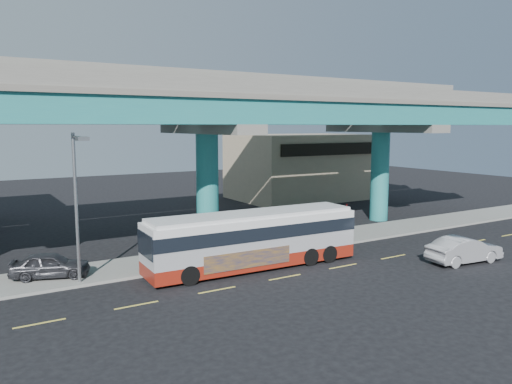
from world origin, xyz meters
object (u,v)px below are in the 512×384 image
sedan (464,250)px  parked_car (50,265)px  stop_sign (347,214)px  transit_bus (253,238)px  street_lamp (78,187)px

sedan → parked_car: sedan is taller
sedan → stop_sign: 7.98m
transit_bus → sedan: size_ratio=2.59×
parked_car → stop_sign: stop_sign is taller
transit_bus → street_lamp: street_lamp is taller
transit_bus → street_lamp: 9.69m
transit_bus → parked_car: transit_bus is taller
transit_bus → parked_car: size_ratio=2.97×
parked_car → street_lamp: bearing=-132.8°
stop_sign → sedan: bearing=-96.8°
sedan → stop_sign: stop_sign is taller
transit_bus → sedan: bearing=-24.3°
transit_bus → stop_sign: (8.65, 2.09, 0.21)m
transit_bus → sedan: 12.36m
sedan → street_lamp: size_ratio=0.64×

